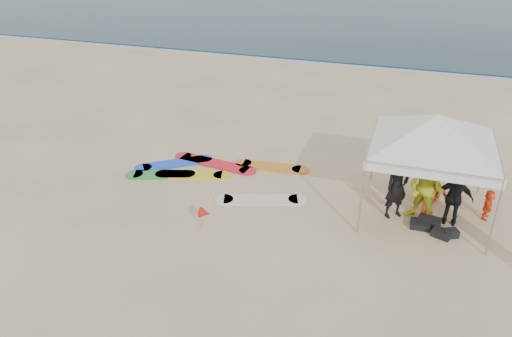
{
  "coord_description": "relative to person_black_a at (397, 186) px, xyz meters",
  "views": [
    {
      "loc": [
        4.01,
        -8.71,
        7.34
      ],
      "look_at": [
        0.33,
        2.6,
        1.2
      ],
      "focal_mm": 35.0,
      "sensor_mm": 36.0,
      "label": 1
    }
  ],
  "objects": [
    {
      "name": "person_black_a",
      "position": [
        0.0,
        0.0,
        0.0
      ],
      "size": [
        0.79,
        0.75,
        1.82
      ],
      "primitive_type": "imported",
      "rotation": [
        0.0,
        0.0,
        0.65
      ],
      "color": "black",
      "rests_on": "ground"
    },
    {
      "name": "ground",
      "position": [
        -4.0,
        -3.32,
        -0.91
      ],
      "size": [
        120.0,
        120.0,
        0.0
      ],
      "primitive_type": "plane",
      "color": "beige",
      "rests_on": "ground"
    },
    {
      "name": "shoreline_foam",
      "position": [
        -4.0,
        14.88,
        -0.91
      ],
      "size": [
        160.0,
        1.2,
        0.01
      ],
      "primitive_type": "cube",
      "color": "silver",
      "rests_on": "ground"
    },
    {
      "name": "gear_pile",
      "position": [
        1.02,
        -0.39,
        -0.81
      ],
      "size": [
        1.22,
        0.92,
        0.22
      ],
      "color": "black",
      "rests_on": "ground"
    },
    {
      "name": "person_yellow",
      "position": [
        0.72,
        -0.07,
        0.06
      ],
      "size": [
        1.18,
        1.09,
        1.95
      ],
      "primitive_type": "imported",
      "rotation": [
        0.0,
        0.0,
        -0.47
      ],
      "color": "#ADBF1B",
      "rests_on": "ground"
    },
    {
      "name": "person_seated",
      "position": [
        2.37,
        0.64,
        -0.48
      ],
      "size": [
        0.41,
        0.82,
        0.85
      ],
      "primitive_type": "imported",
      "rotation": [
        0.0,
        0.0,
        1.36
      ],
      "color": "#FF4716",
      "rests_on": "ground"
    },
    {
      "name": "person_orange_b",
      "position": [
        0.85,
        1.27,
        0.03
      ],
      "size": [
        1.01,
        0.76,
        1.87
      ],
      "primitive_type": "imported",
      "rotation": [
        0.0,
        0.0,
        3.33
      ],
      "color": "#DA4913",
      "rests_on": "ground"
    },
    {
      "name": "marker_pennant",
      "position": [
        -4.57,
        -2.19,
        -0.41
      ],
      "size": [
        0.28,
        0.28,
        0.64
      ],
      "color": "#A5A5A8",
      "rests_on": "ground"
    },
    {
      "name": "canopy_tent",
      "position": [
        0.72,
        0.42,
        1.93
      ],
      "size": [
        4.33,
        4.33,
        3.26
      ],
      "color": "#A5A5A8",
      "rests_on": "ground"
    },
    {
      "name": "person_black_b",
      "position": [
        1.45,
        0.04,
        -0.12
      ],
      "size": [
        0.95,
        0.46,
        1.58
      ],
      "primitive_type": "imported",
      "rotation": [
        0.0,
        0.0,
        3.06
      ],
      "color": "black",
      "rests_on": "ground"
    },
    {
      "name": "person_orange_a",
      "position": [
        0.88,
        0.45,
        -0.13
      ],
      "size": [
        1.15,
        0.9,
        1.56
      ],
      "primitive_type": "imported",
      "rotation": [
        0.0,
        0.0,
        2.77
      ],
      "color": "red",
      "rests_on": "ground"
    },
    {
      "name": "surfboard_spread",
      "position": [
        -5.55,
        0.71,
        -0.87
      ],
      "size": [
        5.41,
        2.99,
        0.07
      ],
      "color": "green",
      "rests_on": "ground"
    }
  ]
}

